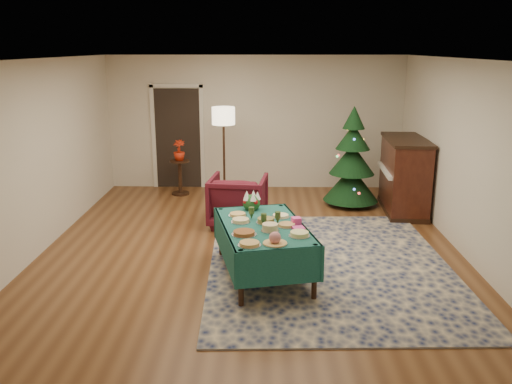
{
  "coord_description": "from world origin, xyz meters",
  "views": [
    {
      "loc": [
        0.2,
        -7.54,
        2.86
      ],
      "look_at": [
        0.07,
        -0.15,
        0.87
      ],
      "focal_mm": 38.0,
      "sensor_mm": 36.0,
      "label": 1
    }
  ],
  "objects_px": {
    "gift_box": "(296,221)",
    "piano": "(404,176)",
    "floor_lamp": "(223,122)",
    "christmas_tree": "(352,161)",
    "buffet_table": "(263,235)",
    "side_table": "(180,178)",
    "potted_plant": "(179,155)",
    "armchair": "(238,198)"
  },
  "relations": [
    {
      "from": "potted_plant",
      "to": "christmas_tree",
      "type": "xyz_separation_m",
      "value": [
        3.28,
        -0.68,
        0.02
      ]
    },
    {
      "from": "floor_lamp",
      "to": "piano",
      "type": "relative_size",
      "value": 1.14
    },
    {
      "from": "armchair",
      "to": "floor_lamp",
      "type": "height_order",
      "value": "floor_lamp"
    },
    {
      "from": "buffet_table",
      "to": "side_table",
      "type": "bearing_deg",
      "value": 112.92
    },
    {
      "from": "buffet_table",
      "to": "piano",
      "type": "height_order",
      "value": "piano"
    },
    {
      "from": "buffet_table",
      "to": "piano",
      "type": "relative_size",
      "value": 1.25
    },
    {
      "from": "floor_lamp",
      "to": "potted_plant",
      "type": "distance_m",
      "value": 1.21
    },
    {
      "from": "armchair",
      "to": "buffet_table",
      "type": "bearing_deg",
      "value": 108.13
    },
    {
      "from": "buffet_table",
      "to": "side_table",
      "type": "xyz_separation_m",
      "value": [
        -1.67,
        3.95,
        -0.21
      ]
    },
    {
      "from": "armchair",
      "to": "potted_plant",
      "type": "xyz_separation_m",
      "value": [
        -1.25,
        1.9,
        0.34
      ]
    },
    {
      "from": "gift_box",
      "to": "christmas_tree",
      "type": "height_order",
      "value": "christmas_tree"
    },
    {
      "from": "floor_lamp",
      "to": "buffet_table",
      "type": "bearing_deg",
      "value": -78.04
    },
    {
      "from": "side_table",
      "to": "christmas_tree",
      "type": "height_order",
      "value": "christmas_tree"
    },
    {
      "from": "armchair",
      "to": "floor_lamp",
      "type": "distance_m",
      "value": 1.89
    },
    {
      "from": "armchair",
      "to": "side_table",
      "type": "relative_size",
      "value": 1.33
    },
    {
      "from": "christmas_tree",
      "to": "gift_box",
      "type": "bearing_deg",
      "value": -110.29
    },
    {
      "from": "potted_plant",
      "to": "piano",
      "type": "bearing_deg",
      "value": -14.41
    },
    {
      "from": "piano",
      "to": "christmas_tree",
      "type": "bearing_deg",
      "value": 156.04
    },
    {
      "from": "armchair",
      "to": "christmas_tree",
      "type": "height_order",
      "value": "christmas_tree"
    },
    {
      "from": "christmas_tree",
      "to": "piano",
      "type": "relative_size",
      "value": 1.18
    },
    {
      "from": "floor_lamp",
      "to": "potted_plant",
      "type": "height_order",
      "value": "floor_lamp"
    },
    {
      "from": "gift_box",
      "to": "piano",
      "type": "height_order",
      "value": "piano"
    },
    {
      "from": "potted_plant",
      "to": "piano",
      "type": "distance_m",
      "value": 4.29
    },
    {
      "from": "side_table",
      "to": "christmas_tree",
      "type": "bearing_deg",
      "value": -11.71
    },
    {
      "from": "side_table",
      "to": "piano",
      "type": "distance_m",
      "value": 4.29
    },
    {
      "from": "potted_plant",
      "to": "christmas_tree",
      "type": "relative_size",
      "value": 0.22
    },
    {
      "from": "piano",
      "to": "floor_lamp",
      "type": "bearing_deg",
      "value": 167.76
    },
    {
      "from": "floor_lamp",
      "to": "christmas_tree",
      "type": "bearing_deg",
      "value": -7.61
    },
    {
      "from": "gift_box",
      "to": "floor_lamp",
      "type": "distance_m",
      "value": 3.82
    },
    {
      "from": "buffet_table",
      "to": "floor_lamp",
      "type": "height_order",
      "value": "floor_lamp"
    },
    {
      "from": "gift_box",
      "to": "side_table",
      "type": "bearing_deg",
      "value": 118.03
    },
    {
      "from": "gift_box",
      "to": "floor_lamp",
      "type": "bearing_deg",
      "value": 108.3
    },
    {
      "from": "floor_lamp",
      "to": "potted_plant",
      "type": "relative_size",
      "value": 4.41
    },
    {
      "from": "floor_lamp",
      "to": "side_table",
      "type": "distance_m",
      "value": 1.53
    },
    {
      "from": "side_table",
      "to": "potted_plant",
      "type": "distance_m",
      "value": 0.47
    },
    {
      "from": "christmas_tree",
      "to": "piano",
      "type": "bearing_deg",
      "value": -23.96
    },
    {
      "from": "armchair",
      "to": "potted_plant",
      "type": "height_order",
      "value": "armchair"
    },
    {
      "from": "christmas_tree",
      "to": "floor_lamp",
      "type": "bearing_deg",
      "value": 172.39
    },
    {
      "from": "gift_box",
      "to": "floor_lamp",
      "type": "height_order",
      "value": "floor_lamp"
    },
    {
      "from": "floor_lamp",
      "to": "side_table",
      "type": "relative_size",
      "value": 2.57
    },
    {
      "from": "armchair",
      "to": "christmas_tree",
      "type": "xyz_separation_m",
      "value": [
        2.03,
        1.22,
        0.37
      ]
    },
    {
      "from": "gift_box",
      "to": "piano",
      "type": "bearing_deg",
      "value": 54.06
    }
  ]
}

